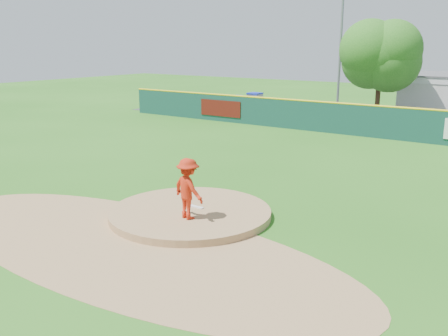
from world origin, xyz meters
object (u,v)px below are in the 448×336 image
Objects in this scene: pitcher at (188,189)px; deciduous_tree at (380,60)px; light_pole_left at (341,39)px; van at (421,120)px; playground_slide at (254,102)px.

deciduous_tree is at bearing -70.89° from pitcher.
van is at bearing -32.89° from light_pole_left.
playground_slide is at bearing -152.93° from light_pole_left.
pitcher is 28.84m from light_pole_left.
deciduous_tree reaches higher than pitcher.
light_pole_left is at bearing 39.55° from van.
pitcher is at bearing -84.46° from deciduous_tree.
van is at bearing -8.18° from playground_slide.
deciduous_tree is at bearing 34.09° from van.
light_pole_left is at bearing 153.43° from deciduous_tree.
light_pole_left is at bearing 27.07° from playground_slide.
light_pole_left reaches higher than playground_slide.
pitcher is at bearing -62.64° from playground_slide.
van is 6.40m from deciduous_tree.
light_pole_left is (6.20, 3.17, 5.21)m from playground_slide.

